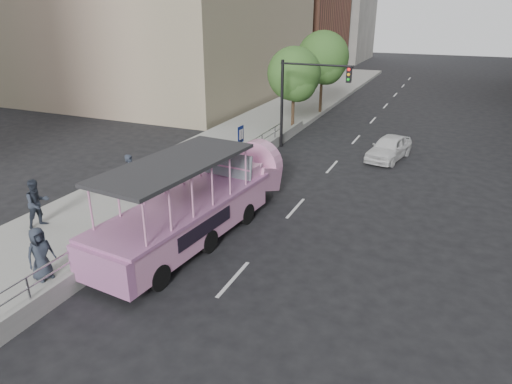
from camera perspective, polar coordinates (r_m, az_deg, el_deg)
The scene contains 13 objects.
ground at distance 16.62m, azimuth -2.89°, elevation -6.64°, with size 160.00×160.00×0.00m, color black.
sidewalk at distance 27.25m, azimuth -4.38°, elevation 5.31°, with size 5.50×80.00×0.30m, color #969691.
kerb_wall at distance 19.38m, azimuth -8.55°, elevation -0.94°, with size 0.24×30.00×0.36m, color #959691.
guardrail at distance 19.14m, azimuth -8.67°, elevation 0.89°, with size 0.07×22.00×0.71m.
duck_boat at distance 17.08m, azimuth -6.88°, elevation -1.46°, with size 3.26×9.90×3.23m.
car at distance 26.77m, azimuth 16.29°, elevation 5.34°, with size 1.60×3.96×1.35m, color silver.
pedestrian_near at distance 20.29m, azimuth -15.31°, elevation 1.93°, with size 0.70×0.46×1.92m, color #262D38.
pedestrian_mid at distance 18.76m, azimuth -25.66°, elevation -1.28°, with size 0.91×0.71×1.86m, color #262D38.
pedestrian_far at distance 15.17m, azimuth -25.37°, elevation -6.99°, with size 0.83×0.54×1.69m, color #262D38.
parking_sign at distance 23.00m, azimuth -1.90°, elevation 5.99°, with size 0.08×0.57×2.54m.
traffic_signal at distance 27.19m, azimuth 5.70°, elevation 12.47°, with size 4.20×0.32×5.20m.
street_tree_near at distance 30.86m, azimuth 4.90°, elevation 14.23°, with size 3.52×3.52×5.72m.
street_tree_far at distance 36.43m, azimuth 8.46°, elevation 16.04°, with size 3.97×3.97×6.45m.
Camera 1 is at (6.62, -13.00, 7.96)m, focal length 32.00 mm.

